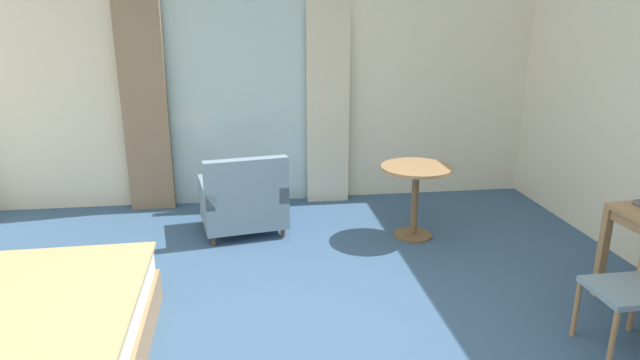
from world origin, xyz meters
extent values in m
cube|color=silver|center=(0.00, 3.21, 1.39)|extent=(6.47, 0.12, 2.79)
cube|color=silver|center=(-0.31, 3.13, 1.23)|extent=(1.57, 0.02, 2.45)
cube|color=#897056|center=(-1.32, 3.03, 1.23)|extent=(0.48, 0.10, 2.46)
cube|color=beige|center=(0.69, 3.03, 1.23)|extent=(0.48, 0.10, 2.46)
cube|color=tan|center=(-1.57, -0.02, 0.47)|extent=(1.33, 1.79, 0.03)
cube|color=#9E754C|center=(2.46, 0.48, 0.37)|extent=(0.06, 0.06, 0.73)
cube|color=gray|center=(2.17, -0.21, 0.43)|extent=(0.48, 0.42, 0.04)
cylinder|color=#9E754C|center=(1.95, -0.02, 0.20)|extent=(0.04, 0.04, 0.41)
cylinder|color=#9E754C|center=(1.96, -0.40, 0.20)|extent=(0.04, 0.04, 0.41)
cylinder|color=#9E754C|center=(2.38, -0.02, 0.20)|extent=(0.04, 0.04, 0.41)
cube|color=gray|center=(-0.30, 2.21, 0.23)|extent=(0.91, 0.85, 0.27)
cube|color=gray|center=(-0.25, 1.91, 0.60)|extent=(0.81, 0.26, 0.46)
cube|color=gray|center=(0.04, 2.27, 0.45)|extent=(0.22, 0.73, 0.16)
cube|color=gray|center=(-0.65, 2.15, 0.45)|extent=(0.22, 0.73, 0.16)
cylinder|color=#4C3D2D|center=(-0.02, 2.57, 0.05)|extent=(0.04, 0.04, 0.10)
cylinder|color=#4C3D2D|center=(-0.69, 2.45, 0.05)|extent=(0.04, 0.04, 0.10)
cylinder|color=#4C3D2D|center=(0.09, 1.97, 0.05)|extent=(0.04, 0.04, 0.10)
cylinder|color=#4C3D2D|center=(-0.58, 1.85, 0.05)|extent=(0.04, 0.04, 0.10)
cylinder|color=#9E754C|center=(1.38, 1.83, 0.71)|extent=(0.69, 0.69, 0.03)
cylinder|color=brown|center=(1.38, 1.83, 0.35)|extent=(0.07, 0.07, 0.69)
cylinder|color=brown|center=(1.38, 1.83, 0.01)|extent=(0.38, 0.38, 0.02)
camera|label=1|loc=(-0.21, -3.02, 2.12)|focal=30.41mm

